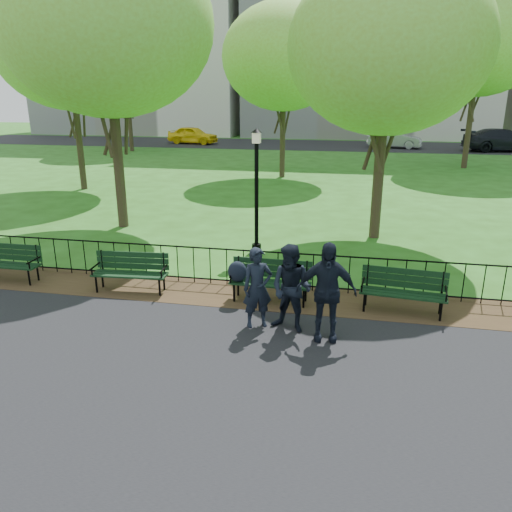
% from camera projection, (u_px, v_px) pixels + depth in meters
% --- Properties ---
extents(ground, '(120.00, 120.00, 0.00)m').
position_uv_depth(ground, '(272.00, 328.00, 9.58)').
color(ground, '#295616').
extents(asphalt_path, '(60.00, 9.20, 0.01)m').
position_uv_depth(asphalt_path, '(228.00, 444.00, 6.42)').
color(asphalt_path, black).
rests_on(asphalt_path, ground).
extents(dirt_strip, '(60.00, 1.60, 0.01)m').
position_uv_depth(dirt_strip, '(283.00, 297.00, 10.98)').
color(dirt_strip, '#342515').
rests_on(dirt_strip, ground).
extents(far_street, '(70.00, 9.00, 0.01)m').
position_uv_depth(far_street, '(340.00, 146.00, 42.18)').
color(far_street, black).
rests_on(far_street, ground).
extents(iron_fence, '(24.06, 0.06, 1.00)m').
position_uv_depth(iron_fence, '(287.00, 269.00, 11.29)').
color(iron_fence, black).
rests_on(iron_fence, ground).
extents(apartment_west, '(22.00, 15.00, 26.00)m').
position_uv_depth(apartment_west, '(147.00, 8.00, 54.31)').
color(apartment_west, white).
rests_on(apartment_west, ground).
extents(park_bench_main, '(1.77, 0.58, 0.98)m').
position_uv_depth(park_bench_main, '(255.00, 274.00, 10.65)').
color(park_bench_main, black).
rests_on(park_bench_main, ground).
extents(park_bench_left_a, '(1.72, 0.65, 0.95)m').
position_uv_depth(park_bench_left_a, '(131.00, 268.00, 11.24)').
color(park_bench_left_a, black).
rests_on(park_bench_left_a, ground).
extents(park_bench_left_b, '(1.68, 0.53, 0.95)m').
position_uv_depth(park_bench_left_b, '(7.00, 258.00, 11.86)').
color(park_bench_left_b, black).
rests_on(park_bench_left_b, ground).
extents(park_bench_right_a, '(1.75, 0.71, 0.97)m').
position_uv_depth(park_bench_right_a, '(404.00, 286.00, 10.13)').
color(park_bench_right_a, black).
rests_on(park_bench_right_a, ground).
extents(lamppost, '(0.30, 0.30, 3.39)m').
position_uv_depth(lamppost, '(256.00, 185.00, 13.83)').
color(lamppost, black).
rests_on(lamppost, ground).
extents(tree_near_w, '(6.45, 6.45, 8.99)m').
position_uv_depth(tree_near_w, '(106.00, 24.00, 14.90)').
color(tree_near_w, '#2D2116').
rests_on(tree_near_w, ground).
extents(tree_near_e, '(5.68, 5.68, 7.91)m').
position_uv_depth(tree_near_e, '(388.00, 47.00, 13.87)').
color(tree_near_e, '#2D2116').
rests_on(tree_near_e, ground).
extents(tree_mid_w, '(6.45, 6.45, 9.00)m').
position_uv_depth(tree_mid_w, '(69.00, 45.00, 21.39)').
color(tree_mid_w, '#2D2116').
rests_on(tree_mid_w, ground).
extents(tree_far_c, '(6.17, 6.17, 8.60)m').
position_uv_depth(tree_far_c, '(284.00, 57.00, 24.75)').
color(tree_far_c, '#2D2116').
rests_on(tree_far_c, ground).
extents(tree_far_e, '(7.38, 7.38, 10.29)m').
position_uv_depth(tree_far_e, '(480.00, 38.00, 27.53)').
color(tree_far_e, '#2D2116').
rests_on(tree_far_e, ground).
extents(tree_far_w, '(6.56, 6.56, 9.15)m').
position_uv_depth(tree_far_w, '(125.00, 63.00, 36.28)').
color(tree_far_w, '#2D2116').
rests_on(tree_far_w, ground).
extents(person_left, '(0.68, 0.58, 1.57)m').
position_uv_depth(person_left, '(258.00, 288.00, 9.42)').
color(person_left, black).
rests_on(person_left, asphalt_path).
extents(person_mid, '(0.91, 0.66, 1.68)m').
position_uv_depth(person_mid, '(291.00, 289.00, 9.23)').
color(person_mid, black).
rests_on(person_mid, asphalt_path).
extents(person_right, '(1.11, 0.53, 1.84)m').
position_uv_depth(person_right, '(326.00, 291.00, 8.88)').
color(person_right, black).
rests_on(person_right, asphalt_path).
extents(taxi, '(4.60, 2.45, 1.49)m').
position_uv_depth(taxi, '(193.00, 135.00, 43.35)').
color(taxi, yellow).
rests_on(taxi, far_street).
extents(sedan_silver, '(4.42, 2.17, 1.39)m').
position_uv_depth(sedan_silver, '(395.00, 139.00, 40.05)').
color(sedan_silver, '#95989C').
rests_on(sedan_silver, far_street).
extents(sedan_dark, '(6.12, 3.39, 1.68)m').
position_uv_depth(sedan_dark, '(502.00, 140.00, 37.75)').
color(sedan_dark, black).
rests_on(sedan_dark, far_street).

